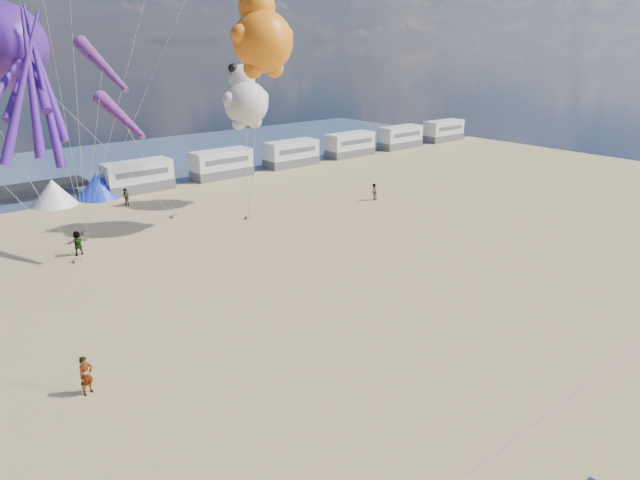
{
  "coord_description": "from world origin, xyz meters",
  "views": [
    {
      "loc": [
        -15.57,
        -13.83,
        14.08
      ],
      "look_at": [
        1.02,
        6.0,
        5.06
      ],
      "focal_mm": 32.0,
      "sensor_mm": 36.0,
      "label": 1
    }
  ],
  "objects": [
    {
      "name": "windsock_right",
      "position": [
        -2.86,
        21.44,
        12.75
      ],
      "size": [
        1.64,
        5.58,
        5.51
      ],
      "primitive_type": null,
      "rotation": [
        0.0,
        0.0,
        0.14
      ],
      "color": "red"
    },
    {
      "name": "rope_line",
      "position": [
        0.0,
        -5.0,
        0.02
      ],
      "size": [
        34.0,
        0.03,
        0.03
      ],
      "primitive_type": "cylinder",
      "rotation": [
        0.0,
        1.57,
        0.0
      ],
      "color": "#F2338C",
      "rests_on": "ground"
    },
    {
      "name": "sandbag_c",
      "position": [
        9.24,
        25.21,
        0.11
      ],
      "size": [
        0.5,
        0.35,
        0.22
      ],
      "primitive_type": "cube",
      "color": "gray",
      "rests_on": "ground"
    },
    {
      "name": "motorhome_5",
      "position": [
        53.5,
        40.0,
        1.5
      ],
      "size": [
        6.6,
        2.5,
        3.0
      ],
      "primitive_type": "cube",
      "color": "silver",
      "rests_on": "ground"
    },
    {
      "name": "beachgoer_4",
      "position": [
        -4.6,
        25.53,
        0.87
      ],
      "size": [
        1.05,
        0.52,
        1.73
      ],
      "primitive_type": "imported",
      "rotation": [
        0.0,
        0.0,
        3.24
      ],
      "color": "#7F6659",
      "rests_on": "ground"
    },
    {
      "name": "motorhome_2",
      "position": [
        25.0,
        40.0,
        1.5
      ],
      "size": [
        6.6,
        2.5,
        3.0
      ],
      "primitive_type": "cube",
      "color": "silver",
      "rests_on": "ground"
    },
    {
      "name": "windsock_mid",
      "position": [
        -1.34,
        23.41,
        9.45
      ],
      "size": [
        1.89,
        5.26,
        5.16
      ],
      "primitive_type": null,
      "rotation": [
        0.0,
        0.0,
        0.18
      ],
      "color": "red"
    },
    {
      "name": "motorhome_3",
      "position": [
        34.5,
        40.0,
        1.5
      ],
      "size": [
        6.6,
        2.5,
        3.0
      ],
      "primitive_type": "cube",
      "color": "silver",
      "rests_on": "ground"
    },
    {
      "name": "standing_person",
      "position": [
        -9.85,
        8.3,
        0.87
      ],
      "size": [
        0.73,
        0.6,
        1.74
      ],
      "primitive_type": "imported",
      "rotation": [
        0.0,
        0.0,
        0.33
      ],
      "color": "tan",
      "rests_on": "ground"
    },
    {
      "name": "motorhome_4",
      "position": [
        44.0,
        40.0,
        1.5
      ],
      "size": [
        6.6,
        2.5,
        3.0
      ],
      "primitive_type": "cube",
      "color": "silver",
      "rests_on": "ground"
    },
    {
      "name": "motorhome_0",
      "position": [
        6.0,
        40.0,
        1.5
      ],
      "size": [
        6.6,
        2.5,
        3.0
      ],
      "primitive_type": "cube",
      "color": "silver",
      "rests_on": "ground"
    },
    {
      "name": "beachgoer_7",
      "position": [
        21.52,
        22.69,
        0.79
      ],
      "size": [
        0.82,
        0.59,
        1.57
      ],
      "primitive_type": "imported",
      "rotation": [
        0.0,
        0.0,
        3.26
      ],
      "color": "#7F6659",
      "rests_on": "ground"
    },
    {
      "name": "kite_teddy_orange",
      "position": [
        9.58,
        22.77,
        14.09
      ],
      "size": [
        6.46,
        6.22,
        7.63
      ],
      "primitive_type": null,
      "rotation": [
        0.0,
        0.0,
        0.24
      ],
      "color": "orange"
    },
    {
      "name": "sandbag_e",
      "position": [
        -2.65,
        29.85,
        0.11
      ],
      "size": [
        0.5,
        0.35,
        0.22
      ],
      "primitive_type": "cube",
      "color": "gray",
      "rests_on": "ground"
    },
    {
      "name": "kite_octopus_purple",
      "position": [
        -6.55,
        28.59,
        13.85
      ],
      "size": [
        8.28,
        11.42,
        12.0
      ],
      "primitive_type": null,
      "rotation": [
        0.0,
        0.0,
        -0.41
      ],
      "color": "#481B8C"
    },
    {
      "name": "kite_panda",
      "position": [
        12.14,
        29.37,
        9.0
      ],
      "size": [
        5.32,
        5.08,
        6.64
      ],
      "primitive_type": null,
      "rotation": [
        0.0,
        0.0,
        0.15
      ],
      "color": "silver"
    },
    {
      "name": "tent_white",
      "position": [
        -2.0,
        40.0,
        1.2
      ],
      "size": [
        4.0,
        4.0,
        2.4
      ],
      "primitive_type": "cone",
      "color": "white",
      "rests_on": "ground"
    },
    {
      "name": "motorhome_1",
      "position": [
        15.5,
        40.0,
        1.5
      ],
      "size": [
        6.6,
        2.5,
        3.0
      ],
      "primitive_type": "cube",
      "color": "silver",
      "rests_on": "ground"
    },
    {
      "name": "sandbag_d",
      "position": [
        4.86,
        29.82,
        0.11
      ],
      "size": [
        0.5,
        0.35,
        0.22
      ],
      "primitive_type": "cube",
      "color": "gray",
      "rests_on": "ground"
    },
    {
      "name": "beachgoer_1",
      "position": [
        2.92,
        35.61,
        0.79
      ],
      "size": [
        0.71,
        0.89,
        1.59
      ],
      "primitive_type": "imported",
      "rotation": [
        0.0,
        0.0,
        5.0
      ],
      "color": "#7F6659",
      "rests_on": "ground"
    },
    {
      "name": "water",
      "position": [
        0.0,
        55.0,
        0.02
      ],
      "size": [
        120.0,
        120.0,
        0.0
      ],
      "primitive_type": "plane",
      "color": "#3B4F71",
      "rests_on": "ground"
    },
    {
      "name": "tent_blue",
      "position": [
        2.0,
        40.0,
        1.2
      ],
      "size": [
        4.0,
        4.0,
        2.4
      ],
      "primitive_type": "cone",
      "color": "#1933CC",
      "rests_on": "ground"
    },
    {
      "name": "sandbag_b",
      "position": [
        4.58,
        29.46,
        0.11
      ],
      "size": [
        0.5,
        0.35,
        0.22
      ],
      "primitive_type": "cube",
      "color": "gray",
      "rests_on": "ground"
    },
    {
      "name": "sandbag_a",
      "position": [
        -5.13,
        24.18,
        0.11
      ],
      "size": [
        0.5,
        0.35,
        0.22
      ],
      "primitive_type": "cube",
      "color": "gray",
      "rests_on": "ground"
    },
    {
      "name": "ground",
      "position": [
        0.0,
        0.0,
        0.0
      ],
      "size": [
        120.0,
        120.0,
        0.0
      ],
      "primitive_type": "plane",
      "color": "tan",
      "rests_on": "ground"
    }
  ]
}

